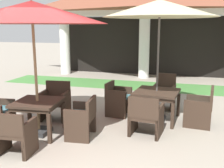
{
  "coord_description": "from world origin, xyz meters",
  "views": [
    {
      "loc": [
        1.82,
        -3.17,
        2.18
      ],
      "look_at": [
        0.1,
        2.84,
        0.83
      ],
      "focal_mm": 42.64,
      "sensor_mm": 36.0,
      "label": 1
    }
  ],
  "objects": [
    {
      "name": "patio_chair_mid_left_north",
      "position": [
        1.26,
        3.91,
        0.42
      ],
      "size": [
        0.6,
        0.57,
        0.93
      ],
      "rotation": [
        0.0,
        0.0,
        -3.24
      ],
      "color": "#38281E",
      "rests_on": "ground"
    },
    {
      "name": "patio_table_near_foreground",
      "position": [
        -1.06,
        1.4,
        0.6
      ],
      "size": [
        0.98,
        0.98,
        0.7
      ],
      "rotation": [
        0.0,
        0.0,
        0.11
      ],
      "color": "#38281E",
      "rests_on": "ground"
    },
    {
      "name": "patio_chair_near_foreground_south",
      "position": [
        -0.97,
        0.47,
        0.39
      ],
      "size": [
        0.64,
        0.56,
        0.8
      ],
      "rotation": [
        0.0,
        0.0,
        0.11
      ],
      "color": "#38281E",
      "rests_on": "ground"
    },
    {
      "name": "patio_umbrella_near_foreground",
      "position": [
        -1.06,
        1.4,
        2.43
      ],
      "size": [
        2.9,
        2.9,
        2.72
      ],
      "color": "#2D2D2D",
      "rests_on": "ground"
    },
    {
      "name": "patio_table_mid_left",
      "position": [
        1.17,
        2.93,
        0.61
      ],
      "size": [
        1.07,
        1.07,
        0.71
      ],
      "rotation": [
        0.0,
        0.0,
        -0.1
      ],
      "color": "#38281E",
      "rests_on": "ground"
    },
    {
      "name": "patio_chair_near_foreground_north",
      "position": [
        -1.16,
        2.33,
        0.42
      ],
      "size": [
        0.68,
        0.62,
        0.89
      ],
      "rotation": [
        0.0,
        0.0,
        -3.04
      ],
      "color": "#38281E",
      "rests_on": "ground"
    },
    {
      "name": "patio_chair_mid_left_west",
      "position": [
        0.19,
        3.02,
        0.41
      ],
      "size": [
        0.59,
        0.6,
        0.83
      ],
      "rotation": [
        0.0,
        0.0,
        -1.67
      ],
      "color": "#38281E",
      "rests_on": "ground"
    },
    {
      "name": "patio_chair_mid_left_east",
      "position": [
        2.15,
        2.83,
        0.4
      ],
      "size": [
        0.64,
        0.65,
        0.89
      ],
      "rotation": [
        0.0,
        0.0,
        1.47
      ],
      "color": "#38281E",
      "rests_on": "ground"
    },
    {
      "name": "patio_chair_mid_left_south",
      "position": [
        1.07,
        1.94,
        0.39
      ],
      "size": [
        0.68,
        0.64,
        0.84
      ],
      "rotation": [
        0.0,
        0.0,
        -0.1
      ],
      "color": "#38281E",
      "rests_on": "ground"
    },
    {
      "name": "patio_chair_near_foreground_east",
      "position": [
        -0.14,
        1.5,
        0.4
      ],
      "size": [
        0.56,
        0.68,
        0.81
      ],
      "rotation": [
        0.0,
        0.0,
        -4.61
      ],
      "color": "#38281E",
      "rests_on": "ground"
    },
    {
      "name": "background_pavilion",
      "position": [
        0.0,
        8.27,
        3.24
      ],
      "size": [
        8.63,
        3.18,
        4.19
      ],
      "color": "white",
      "rests_on": "ground"
    },
    {
      "name": "patio_umbrella_mid_left",
      "position": [
        1.17,
        2.93,
        2.55
      ],
      "size": [
        2.54,
        2.54,
        2.82
      ],
      "color": "#2D2D2D",
      "rests_on": "ground"
    },
    {
      "name": "lawn_strip",
      "position": [
        0.0,
        6.51,
        0.0
      ],
      "size": [
        10.43,
        1.64,
        0.01
      ],
      "primitive_type": "cube",
      "color": "#47843D",
      "rests_on": "ground"
    }
  ]
}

